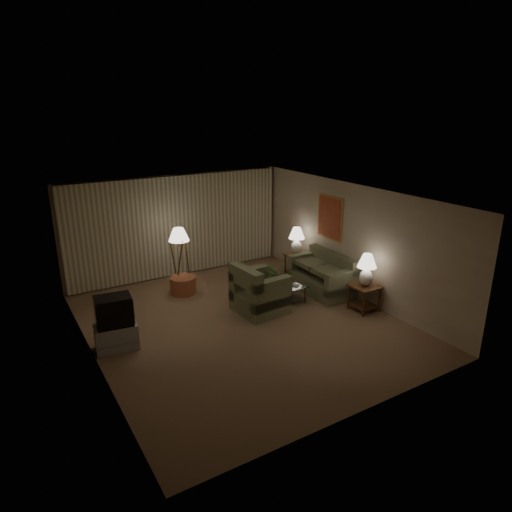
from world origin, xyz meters
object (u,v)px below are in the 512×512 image
(coffee_table, at_px, (281,293))
(floor_lamp, at_px, (180,257))
(armchair, at_px, (260,293))
(sofa, at_px, (321,277))
(ottoman, at_px, (183,285))
(crt_tv, at_px, (114,311))
(tv_cabinet, at_px, (116,336))
(vase, at_px, (275,286))
(table_lamp_far, at_px, (297,238))
(side_table_near, at_px, (365,293))
(table_lamp_near, at_px, (367,267))
(side_table_far, at_px, (296,261))

(coffee_table, height_order, floor_lamp, floor_lamp)
(armchair, distance_m, coffee_table, 0.64)
(sofa, distance_m, ottoman, 3.38)
(floor_lamp, bearing_deg, crt_tv, -135.35)
(tv_cabinet, xyz_separation_m, ottoman, (2.11, 1.83, -0.04))
(crt_tv, xyz_separation_m, vase, (3.64, 0.06, -0.29))
(table_lamp_far, xyz_separation_m, floor_lamp, (-3.00, 0.76, -0.22))
(armchair, distance_m, table_lamp_far, 2.54)
(floor_lamp, bearing_deg, sofa, -35.17)
(armchair, xyz_separation_m, coffee_table, (0.61, 0.08, -0.16))
(side_table_near, relative_size, table_lamp_far, 0.82)
(tv_cabinet, xyz_separation_m, vase, (3.64, 0.06, 0.24))
(armchair, relative_size, vase, 8.31)
(sofa, xyz_separation_m, table_lamp_near, (0.15, -1.35, 0.65))
(coffee_table, relative_size, tv_cabinet, 1.41)
(sofa, relative_size, table_lamp_far, 2.41)
(tv_cabinet, relative_size, floor_lamp, 0.53)
(table_lamp_near, relative_size, coffee_table, 0.63)
(side_table_near, xyz_separation_m, tv_cabinet, (-5.20, 1.19, -0.17))
(tv_cabinet, distance_m, vase, 3.65)
(floor_lamp, bearing_deg, armchair, -65.79)
(side_table_near, xyz_separation_m, floor_lamp, (-3.00, 3.36, 0.40))
(sofa, bearing_deg, ottoman, -117.70)
(side_table_far, distance_m, vase, 2.06)
(armchair, xyz_separation_m, side_table_near, (2.02, -1.17, -0.02))
(armchair, xyz_separation_m, ottoman, (-1.07, 1.85, -0.23))
(side_table_near, bearing_deg, armchair, 149.89)
(side_table_near, distance_m, table_lamp_far, 2.67)
(sofa, height_order, side_table_near, sofa)
(table_lamp_near, bearing_deg, crt_tv, 167.16)
(armchair, distance_m, tv_cabinet, 3.19)
(table_lamp_far, relative_size, ottoman, 1.16)
(sofa, xyz_separation_m, table_lamp_far, (0.15, 1.25, 0.65))
(side_table_near, xyz_separation_m, side_table_far, (0.00, 2.60, -0.01))
(side_table_near, bearing_deg, coffee_table, 138.38)
(side_table_far, bearing_deg, side_table_near, -90.00)
(table_lamp_near, relative_size, tv_cabinet, 0.89)
(side_table_near, height_order, crt_tv, crt_tv)
(table_lamp_far, bearing_deg, armchair, -144.63)
(armchair, distance_m, floor_lamp, 2.43)
(table_lamp_far, relative_size, coffee_table, 0.63)
(side_table_far, distance_m, ottoman, 3.12)
(floor_lamp, relative_size, vase, 10.83)
(sofa, distance_m, side_table_near, 1.36)
(side_table_near, xyz_separation_m, ottoman, (-3.09, 3.01, -0.21))
(side_table_far, distance_m, table_lamp_near, 2.68)
(crt_tv, height_order, ottoman, crt_tv)
(table_lamp_near, distance_m, tv_cabinet, 5.39)
(table_lamp_far, relative_size, tv_cabinet, 0.88)
(sofa, xyz_separation_m, coffee_table, (-1.26, -0.10, -0.10))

